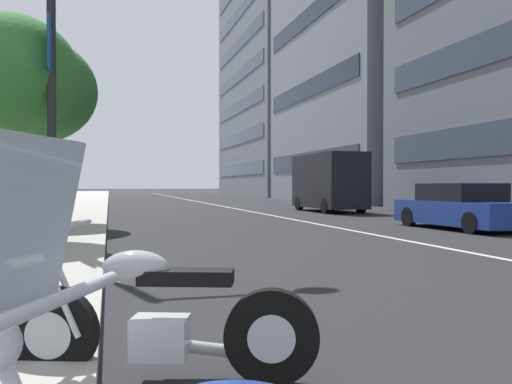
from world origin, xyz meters
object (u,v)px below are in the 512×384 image
object	(u,v)px
car_following_behind	(461,208)
street_tree_far_plaza	(7,74)
street_tree_mid_sidewalk	(33,91)
delivery_van_ahead	(328,181)
street_lamp_with_banners	(70,15)
motorcycle_far_end_row	(154,318)

from	to	relation	value
car_following_behind	street_tree_far_plaza	bearing A→B (deg)	94.09
car_following_behind	street_tree_mid_sidewalk	xyz separation A→B (m)	(4.25, 12.76, 3.72)
delivery_van_ahead	street_tree_mid_sidewalk	size ratio (longest dim) A/B	0.92
delivery_van_ahead	car_following_behind	bearing A→B (deg)	178.74
street_tree_mid_sidewalk	street_lamp_with_banners	bearing A→B (deg)	-166.97
motorcycle_far_end_row	delivery_van_ahead	world-z (taller)	delivery_van_ahead
street_tree_far_plaza	delivery_van_ahead	bearing A→B (deg)	-45.83
street_tree_far_plaza	motorcycle_far_end_row	bearing A→B (deg)	-165.10
car_following_behind	street_tree_far_plaza	size ratio (longest dim) A/B	0.94
street_lamp_with_banners	street_tree_far_plaza	size ratio (longest dim) A/B	1.60
motorcycle_far_end_row	delivery_van_ahead	size ratio (longest dim) A/B	0.39
delivery_van_ahead	street_lamp_with_banners	xyz separation A→B (m)	(-13.56, 11.48, 3.35)
street_tree_far_plaza	street_tree_mid_sidewalk	distance (m)	5.68
motorcycle_far_end_row	car_following_behind	xyz separation A→B (m)	(10.61, -10.12, 0.21)
delivery_van_ahead	street_lamp_with_banners	size ratio (longest dim) A/B	0.69
motorcycle_far_end_row	car_following_behind	world-z (taller)	motorcycle_far_end_row
street_lamp_with_banners	street_tree_mid_sidewalk	size ratio (longest dim) A/B	1.34
motorcycle_far_end_row	street_tree_far_plaza	world-z (taller)	street_tree_far_plaza
car_following_behind	street_lamp_with_banners	distance (m)	12.23
motorcycle_far_end_row	delivery_van_ahead	bearing A→B (deg)	-97.38
car_following_behind	street_tree_far_plaza	world-z (taller)	street_tree_far_plaza
street_tree_far_plaza	street_tree_mid_sidewalk	bearing A→B (deg)	1.87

